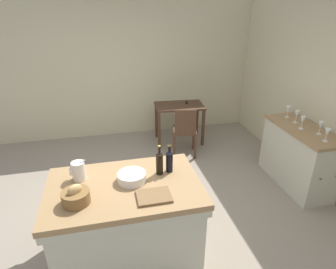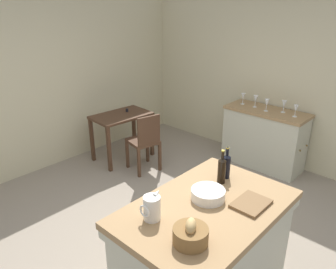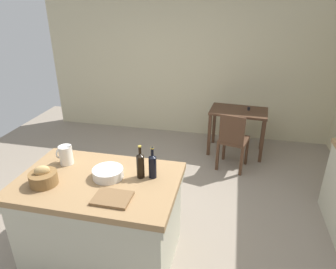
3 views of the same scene
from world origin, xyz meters
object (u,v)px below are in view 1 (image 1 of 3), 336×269
object	(u,v)px
island_table	(127,219)
wine_bottle_amber	(159,162)
wine_bottle_dark	(169,161)
wine_glass_right	(297,114)
writing_desk	(179,111)
cutting_board	(154,196)
side_cabinet	(298,156)
wine_glass_middle	(303,120)
bread_basket	(76,196)
pitcher	(78,171)
wine_glass_far_left	(327,133)
wooden_chair	(185,130)
wine_glass_far_right	(288,110)
wine_glass_left	(321,126)
wash_bowl	(132,177)

from	to	relation	value
island_table	wine_bottle_amber	xyz separation A→B (m)	(0.37, 0.12, 0.54)
wine_bottle_dark	wine_glass_right	bearing A→B (deg)	22.35
wine_bottle_dark	wine_bottle_amber	bearing A→B (deg)	-168.75
writing_desk	cutting_board	xyz separation A→B (m)	(-1.01, -2.84, 0.28)
side_cabinet	wine_bottle_dark	size ratio (longest dim) A/B	4.03
wine_bottle_dark	wine_glass_middle	size ratio (longest dim) A/B	1.68
island_table	bread_basket	distance (m)	0.67
wine_bottle_amber	wine_glass_middle	distance (m)	2.24
pitcher	wine_glass_right	bearing A→B (deg)	15.00
pitcher	wine_glass_far_left	xyz separation A→B (m)	(2.98, 0.17, 0.03)
wooden_chair	wine_glass_far_right	bearing A→B (deg)	-29.11
island_table	wine_glass_right	world-z (taller)	wine_glass_right
wine_glass_middle	wine_glass_far_right	xyz separation A→B (m)	(0.07, 0.43, -0.01)
wine_glass_left	wine_bottle_amber	bearing A→B (deg)	-168.56
wash_bowl	bread_basket	xyz separation A→B (m)	(-0.51, -0.23, 0.02)
wine_bottle_dark	wine_bottle_amber	world-z (taller)	wine_bottle_amber
writing_desk	wash_bowl	world-z (taller)	wash_bowl
bread_basket	wine_glass_right	world-z (taller)	wine_glass_right
side_cabinet	writing_desk	distance (m)	2.23
wine_bottle_amber	wine_glass_left	size ratio (longest dim) A/B	1.81
bread_basket	wine_bottle_dark	world-z (taller)	wine_bottle_dark
bread_basket	writing_desk	bearing A→B (deg)	58.71
side_cabinet	wooden_chair	xyz separation A→B (m)	(-1.38, 1.20, 0.04)
side_cabinet	wine_glass_far_right	size ratio (longest dim) A/B	7.12
side_cabinet	wash_bowl	bearing A→B (deg)	-163.38
writing_desk	wine_glass_right	xyz separation A→B (m)	(1.32, -1.58, 0.40)
cutting_board	wine_glass_right	world-z (taller)	wine_glass_right
wine_glass_middle	wine_glass_far_right	size ratio (longest dim) A/B	1.05
writing_desk	wine_glass_far_left	world-z (taller)	wine_glass_far_left
wine_bottle_dark	wine_glass_far_left	distance (m)	2.09
pitcher	wine_glass_far_right	world-z (taller)	pitcher
island_table	wine_bottle_amber	bearing A→B (deg)	18.38
wash_bowl	wine_bottle_amber	world-z (taller)	wine_bottle_amber
island_table	wine_glass_left	distance (m)	2.74
side_cabinet	wine_glass_far_left	xyz separation A→B (m)	(-0.01, -0.42, 0.57)
writing_desk	cutting_board	bearing A→B (deg)	-109.50
wine_bottle_amber	wine_glass_far_right	size ratio (longest dim) A/B	1.85
island_table	pitcher	world-z (taller)	pitcher
writing_desk	wine_bottle_dark	world-z (taller)	wine_bottle_dark
wine_glass_middle	wine_glass_far_left	bearing A→B (deg)	-83.74
wine_glass_left	bread_basket	bearing A→B (deg)	-166.14
wine_glass_far_left	wine_glass_left	world-z (taller)	wine_glass_left
wash_bowl	wine_bottle_dark	world-z (taller)	wine_bottle_dark
cutting_board	wine_glass_far_right	bearing A→B (deg)	32.27
bread_basket	island_table	bearing A→B (deg)	22.10
side_cabinet	island_table	bearing A→B (deg)	-162.76
island_table	cutting_board	size ratio (longest dim) A/B	4.82
wooden_chair	cutting_board	xyz separation A→B (m)	(-0.95, -2.25, 0.41)
side_cabinet	wine_glass_right	xyz separation A→B (m)	(0.00, 0.21, 0.58)
cutting_board	wine_glass_middle	world-z (taller)	wine_glass_middle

